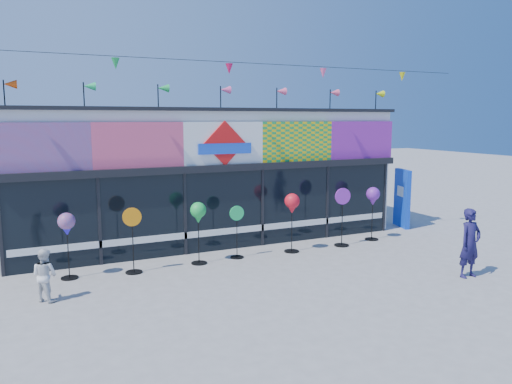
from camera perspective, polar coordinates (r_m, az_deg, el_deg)
ground at (r=11.73m, az=2.79°, el=-10.48°), size 80.00×80.00×0.00m
kite_shop at (r=16.66m, az=-6.86°, el=2.33°), size 16.00×5.70×5.31m
blue_sign at (r=18.25m, az=16.35°, el=-0.67°), size 0.43×1.02×2.03m
spinner_0 at (r=12.59m, az=-20.82°, el=-3.66°), size 0.41×0.41×1.60m
spinner_1 at (r=12.67m, az=-13.91°, el=-5.20°), size 0.46×0.42×1.64m
spinner_2 at (r=13.06m, az=-6.62°, el=-2.58°), size 0.42×0.42×1.65m
spinner_3 at (r=13.65m, az=-2.20°, el=-4.41°), size 0.41×0.37×1.45m
spinner_4 at (r=14.17m, az=4.14°, el=-1.52°), size 0.43×0.43×1.70m
spinner_5 at (r=15.10m, az=9.83°, el=-2.66°), size 0.49×0.45×1.75m
spinner_6 at (r=15.98m, az=13.22°, el=-0.65°), size 0.42×0.42×1.68m
adult_man at (r=13.05m, az=23.27°, el=-5.39°), size 0.62×0.42×1.67m
child at (r=11.43m, az=-23.00°, el=-8.73°), size 0.61×0.61×1.12m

